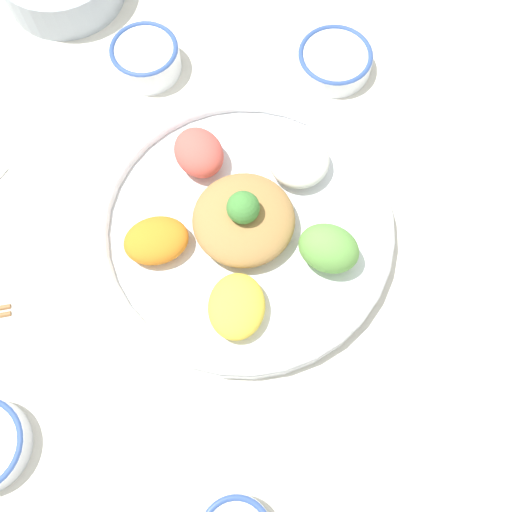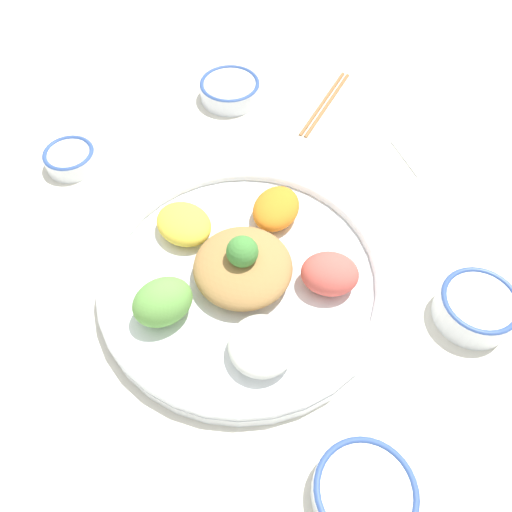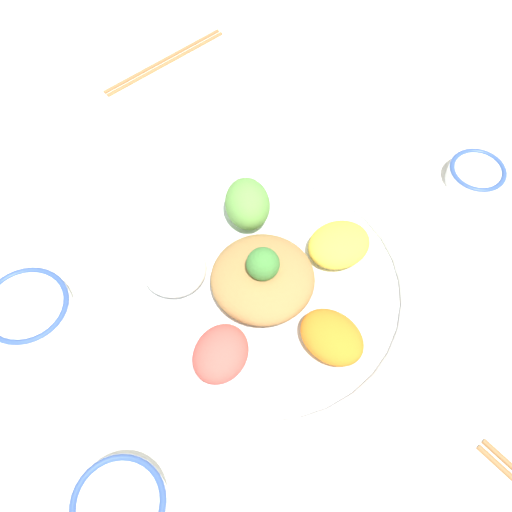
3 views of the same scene
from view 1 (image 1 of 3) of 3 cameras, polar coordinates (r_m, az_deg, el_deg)
The scene contains 6 objects.
ground_plane at distance 0.81m, azimuth -0.68°, elevation 1.04°, with size 2.40×2.40×0.00m, color silver.
salad_platter at distance 0.80m, azimuth -1.06°, elevation 2.96°, with size 0.40×0.40×0.10m.
sauce_bowl_red at distance 0.96m, azimuth -10.46°, elevation 18.15°, with size 0.10×0.10×0.05m.
rice_bowl_blue at distance 0.96m, azimuth 7.50°, elevation 18.03°, with size 0.11×0.11×0.03m.
serving_spoon_main at distance 0.93m, azimuth -23.05°, elevation 7.58°, with size 0.07×0.13×0.01m.
serving_spoon_extra at distance 0.91m, azimuth 20.11°, elevation 7.08°, with size 0.10×0.09×0.01m.
Camera 1 is at (-0.25, 0.18, 0.76)m, focal length 42.00 mm.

